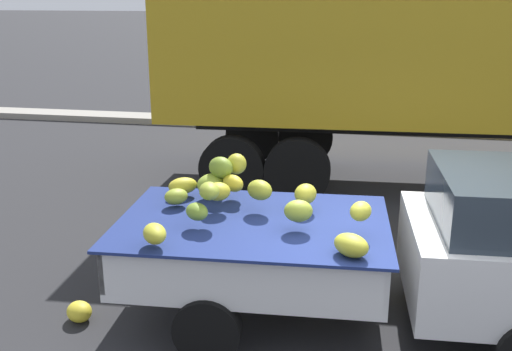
{
  "coord_description": "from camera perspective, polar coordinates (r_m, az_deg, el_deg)",
  "views": [
    {
      "loc": [
        -0.3,
        -5.36,
        3.3
      ],
      "look_at": [
        -1.48,
        0.89,
        1.34
      ],
      "focal_mm": 41.6,
      "sensor_mm": 36.0,
      "label": 1
    }
  ],
  "objects": [
    {
      "name": "ground",
      "position": [
        6.3,
        12.18,
        -14.93
      ],
      "size": [
        220.0,
        220.0,
        0.0
      ],
      "primitive_type": "plane",
      "color": "#28282B"
    },
    {
      "name": "curb_strip",
      "position": [
        15.25,
        11.59,
        4.55
      ],
      "size": [
        80.0,
        0.8,
        0.16
      ],
      "primitive_type": "cube",
      "color": "gray",
      "rests_on": "ground"
    },
    {
      "name": "pickup_truck",
      "position": [
        6.19,
        17.52,
        -6.7
      ],
      "size": [
        4.94,
        2.12,
        1.7
      ],
      "rotation": [
        0.0,
        0.0,
        0.05
      ],
      "color": "white",
      "rests_on": "ground"
    },
    {
      "name": "fallen_banana_bunch_near_tailgate",
      "position": [
        6.65,
        -16.63,
        -12.42
      ],
      "size": [
        0.39,
        0.39,
        0.21
      ],
      "primitive_type": "ellipsoid",
      "rotation": [
        0.0,
        0.0,
        2.35
      ],
      "color": "yellow",
      "rests_on": "ground"
    }
  ]
}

